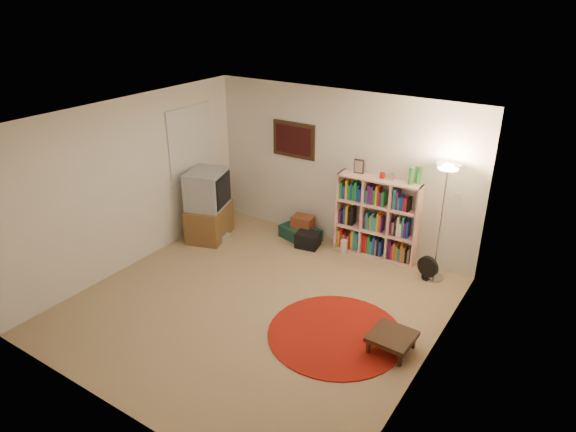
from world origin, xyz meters
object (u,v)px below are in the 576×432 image
object	(u,v)px
tv_stand	(208,206)
floor_lamp	(446,185)
bookshelf	(377,218)
suitcase	(300,233)
floor_fan	(428,268)
side_table	(392,337)

from	to	relation	value
tv_stand	floor_lamp	bearing A→B (deg)	-6.45
bookshelf	suitcase	bearing A→B (deg)	-174.05
bookshelf	tv_stand	size ratio (longest dim) A/B	1.31
floor_fan	side_table	xyz separation A→B (m)	(0.19, -1.77, 0.01)
side_table	floor_lamp	bearing A→B (deg)	93.54
bookshelf	floor_lamp	xyz separation A→B (m)	(1.03, -0.21, 0.83)
floor_lamp	tv_stand	world-z (taller)	floor_lamp
floor_fan	suitcase	distance (m)	2.21
floor_lamp	tv_stand	xyz separation A→B (m)	(-3.61, -0.75, -0.88)
floor_lamp	tv_stand	bearing A→B (deg)	-168.29
tv_stand	side_table	xyz separation A→B (m)	(3.72, -1.11, -0.38)
suitcase	side_table	distance (m)	3.04
suitcase	side_table	xyz separation A→B (m)	(2.40, -1.86, 0.08)
bookshelf	floor_lamp	bearing A→B (deg)	-14.46
bookshelf	side_table	size ratio (longest dim) A/B	3.05
floor_fan	suitcase	bearing A→B (deg)	-167.64
floor_lamp	suitcase	size ratio (longest dim) A/B	2.37
suitcase	side_table	world-z (taller)	side_table
floor_fan	bookshelf	bearing A→B (deg)	177.94
tv_stand	suitcase	world-z (taller)	tv_stand
bookshelf	tv_stand	world-z (taller)	bookshelf
tv_stand	bookshelf	bearing A→B (deg)	2.24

